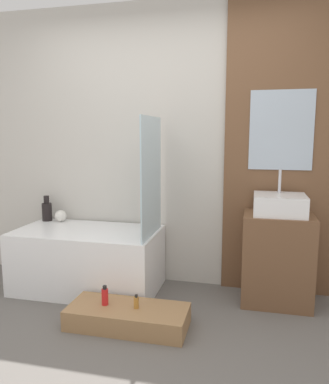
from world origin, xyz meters
The scene contains 12 objects.
ground_plane centered at (0.00, 0.00, 0.00)m, with size 12.00×12.00×0.00m, color #605B56.
wall_tiled_back centered at (0.00, 1.58, 1.30)m, with size 4.20×0.06×2.60m, color beige.
wall_wood_accent centered at (1.03, 1.53, 1.31)m, with size 0.95×0.04×2.60m.
bathtub centered at (-0.63, 1.18, 0.28)m, with size 1.29×0.70×0.56m.
glass_shower_screen centered at (-0.02, 1.15, 1.06)m, with size 0.01×0.60×1.00m, color silver.
wooden_step_bench centered at (-0.06, 0.61, 0.08)m, with size 0.89×0.38×0.15m, color #997047.
vanity_cabinet centered at (1.03, 1.29, 0.38)m, with size 0.57×0.44×0.76m, color brown.
sink centered at (1.03, 1.29, 0.85)m, with size 0.42×0.37×0.36m.
vase_tall_dark centered at (-1.18, 1.43, 0.66)m, with size 0.10×0.10×0.25m.
vase_round_light centered at (-1.03, 1.42, 0.62)m, with size 0.11×0.11×0.11m, color silver.
bottle_soap_primary centered at (-0.23, 0.61, 0.22)m, with size 0.05×0.05×0.15m.
bottle_soap_secondary centered at (0.01, 0.61, 0.20)m, with size 0.04×0.04×0.10m.
Camera 1 is at (0.81, -1.86, 1.42)m, focal length 35.00 mm.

